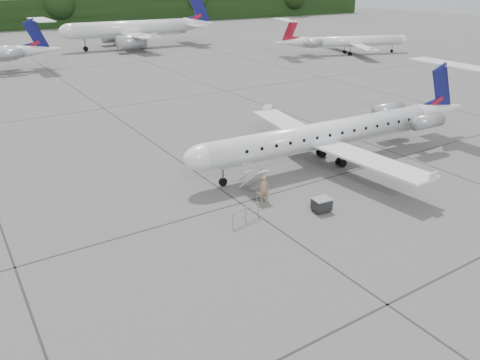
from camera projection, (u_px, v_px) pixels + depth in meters
ground at (351, 199)px, 31.80m from camera, size 320.00×320.00×0.00m
treeline at (16, 15)px, 130.48m from camera, size 260.00×4.00×8.00m
main_regional_jet at (324, 122)px, 36.50m from camera, size 27.76×20.68×6.86m
airstair at (253, 180)px, 32.09m from camera, size 0.98×2.57×2.15m
passenger at (264, 189)px, 31.01m from camera, size 0.75×0.54×1.90m
safety_railing at (246, 215)px, 28.59m from camera, size 2.17×0.52×1.00m
baggage_cart at (322, 204)px, 29.95m from camera, size 1.19×1.01×0.96m
bg_narrowbody at (130, 21)px, 96.64m from camera, size 32.09×24.02×11.05m
bg_regional_right at (353, 36)px, 89.81m from camera, size 30.53×26.03×6.79m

